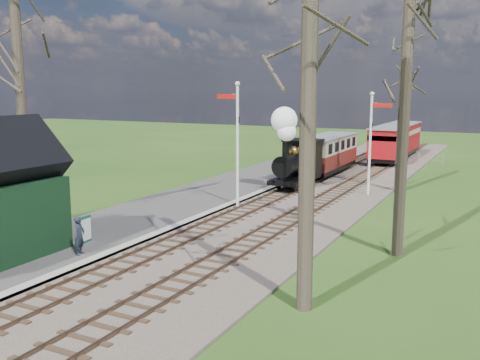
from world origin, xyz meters
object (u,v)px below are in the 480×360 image
object	(u,v)px
coach	(327,152)
semaphore_far	(372,136)
sign_board	(85,230)
red_carriage_b	(402,138)
person	(80,236)
locomotive	(295,153)
red_carriage_a	(389,144)
semaphore_near	(236,136)

from	to	relation	value
coach	semaphore_far	bearing A→B (deg)	-53.91
sign_board	red_carriage_b	bearing A→B (deg)	80.86
sign_board	person	size ratio (longest dim) A/B	0.75
coach	person	size ratio (longest dim) A/B	5.66
red_carriage_b	coach	bearing A→B (deg)	-101.44
locomotive	red_carriage_b	size ratio (longest dim) A/B	0.84
person	coach	bearing A→B (deg)	-19.52
red_carriage_b	semaphore_far	bearing A→B (deg)	-84.62
sign_board	person	bearing A→B (deg)	-53.85
red_carriage_a	red_carriage_b	distance (m)	5.50
red_carriage_a	person	bearing A→B (deg)	-98.86
semaphore_far	red_carriage_a	xyz separation A→B (m)	(-1.77, 13.35, -1.73)
semaphore_near	coach	size ratio (longest dim) A/B	0.83
semaphore_far	sign_board	bearing A→B (deg)	-116.32
coach	red_carriage_a	world-z (taller)	red_carriage_a
red_carriage_a	person	size ratio (longest dim) A/B	4.21
semaphore_far	locomotive	xyz separation A→B (m)	(-4.39, -0.07, -1.19)
semaphore_near	sign_board	distance (m)	9.12
red_carriage_a	coach	bearing A→B (deg)	-109.49
semaphore_near	locomotive	xyz separation A→B (m)	(0.76, 5.93, -1.46)
person	semaphore_near	bearing A→B (deg)	-21.24
semaphore_far	sign_board	distance (m)	16.29
coach	sign_board	bearing A→B (deg)	-97.68
locomotive	person	size ratio (longest dim) A/B	3.53
red_carriage_a	red_carriage_b	bearing A→B (deg)	90.00
red_carriage_b	semaphore_near	bearing A→B (deg)	-97.72
red_carriage_b	sign_board	distance (m)	33.70
coach	semaphore_near	bearing A→B (deg)	-93.67
person	locomotive	bearing A→B (deg)	-21.43
red_carriage_a	sign_board	bearing A→B (deg)	-100.91
red_carriage_a	semaphore_near	bearing A→B (deg)	-99.88
semaphore_far	semaphore_near	bearing A→B (deg)	-130.60
coach	red_carriage_a	bearing A→B (deg)	70.51
semaphore_near	semaphore_far	distance (m)	7.91
locomotive	sign_board	size ratio (longest dim) A/B	4.73
coach	red_carriage_b	size ratio (longest dim) A/B	1.34
coach	person	xyz separation A→B (m)	(-1.91, -21.57, -0.71)
red_carriage_b	red_carriage_a	bearing A→B (deg)	-90.00
semaphore_near	red_carriage_a	xyz separation A→B (m)	(3.37, 19.35, -2.00)
coach	red_carriage_a	size ratio (longest dim) A/B	1.34
semaphore_near	sign_board	bearing A→B (deg)	-103.27
coach	sign_board	size ratio (longest dim) A/B	7.57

